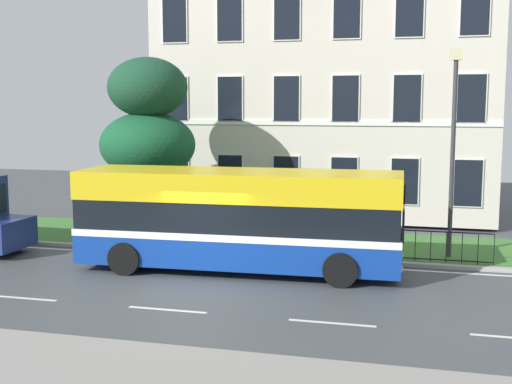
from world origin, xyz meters
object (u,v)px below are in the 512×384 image
Objects in this scene: georgian_townhouse at (331,68)px; evergreen_tree at (148,152)px; single_decker_bus at (239,219)px; street_lamp_post at (453,139)px.

georgian_townhouse reaches higher than evergreen_tree.
evergreen_tree is 6.68m from single_decker_bus.
single_decker_bus is (-0.92, -12.28, -4.99)m from georgian_townhouse.
single_decker_bus is at bearing -94.27° from georgian_townhouse.
single_decker_bus is 7.14m from street_lamp_post.
evergreen_tree is 1.00× the size of street_lamp_post.
single_decker_bus is 1.48× the size of street_lamp_post.
evergreen_tree reaches higher than single_decker_bus.
georgian_townhouse is 10.31m from evergreen_tree.
single_decker_bus is (4.77, -4.40, -1.56)m from evergreen_tree.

